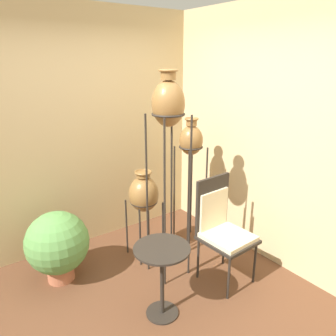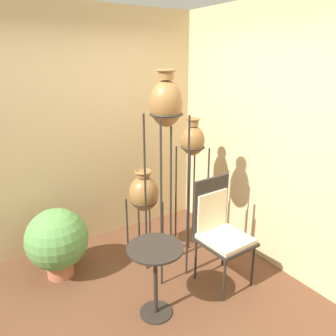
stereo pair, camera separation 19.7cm
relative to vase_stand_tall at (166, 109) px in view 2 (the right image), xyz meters
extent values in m
plane|color=brown|center=(-0.57, -0.51, -1.70)|extent=(14.00, 14.00, 0.00)
cube|color=#D1B784|center=(-0.57, 1.13, -0.35)|extent=(7.22, 0.06, 2.70)
cube|color=#D1B784|center=(1.07, -0.51, -0.35)|extent=(0.06, 7.22, 2.70)
cylinder|color=#28231E|center=(-0.15, -0.15, -0.87)|extent=(0.02, 0.02, 1.66)
cylinder|color=#28231E|center=(0.15, -0.15, -0.87)|extent=(0.02, 0.02, 1.66)
cylinder|color=#28231E|center=(-0.15, 0.15, -0.87)|extent=(0.02, 0.02, 1.66)
cylinder|color=#28231E|center=(0.15, 0.15, -0.87)|extent=(0.02, 0.02, 1.66)
torus|color=#28231E|center=(0.00, 0.00, -0.04)|extent=(0.30, 0.30, 0.02)
ellipsoid|color=olive|center=(0.00, 0.00, 0.05)|extent=(0.30, 0.30, 0.41)
cylinder|color=olive|center=(0.00, 0.00, 0.29)|extent=(0.13, 0.13, 0.08)
torus|color=olive|center=(0.00, 0.00, 0.33)|extent=(0.17, 0.17, 0.02)
cylinder|color=#28231E|center=(0.45, 0.23, -1.11)|extent=(0.02, 0.02, 1.19)
cylinder|color=#28231E|center=(0.71, 0.23, -1.11)|extent=(0.02, 0.02, 1.19)
cylinder|color=#28231E|center=(0.45, 0.50, -1.11)|extent=(0.02, 0.02, 1.19)
cylinder|color=#28231E|center=(0.71, 0.50, -1.11)|extent=(0.02, 0.02, 1.19)
torus|color=#28231E|center=(0.58, 0.36, -0.51)|extent=(0.27, 0.27, 0.02)
ellipsoid|color=olive|center=(0.58, 0.36, -0.44)|extent=(0.27, 0.27, 0.34)
cylinder|color=olive|center=(0.58, 0.36, -0.23)|extent=(0.12, 0.12, 0.07)
torus|color=olive|center=(0.58, 0.36, -0.20)|extent=(0.16, 0.16, 0.02)
cylinder|color=#28231E|center=(-0.17, 0.27, -1.37)|extent=(0.02, 0.02, 0.66)
cylinder|color=#28231E|center=(0.12, 0.27, -1.37)|extent=(0.02, 0.02, 0.66)
cylinder|color=#28231E|center=(-0.17, 0.56, -1.37)|extent=(0.02, 0.02, 0.66)
cylinder|color=#28231E|center=(0.12, 0.56, -1.37)|extent=(0.02, 0.02, 0.66)
torus|color=#28231E|center=(-0.03, 0.41, -1.04)|extent=(0.30, 0.30, 0.02)
ellipsoid|color=olive|center=(-0.03, 0.41, -0.96)|extent=(0.33, 0.33, 0.39)
cylinder|color=olive|center=(-0.03, 0.41, -0.73)|extent=(0.15, 0.15, 0.05)
torus|color=olive|center=(-0.03, 0.41, -0.71)|extent=(0.19, 0.19, 0.02)
cylinder|color=#28231E|center=(0.20, -0.66, -1.48)|extent=(0.02, 0.02, 0.44)
cylinder|color=#28231E|center=(0.58, -0.65, -1.48)|extent=(0.02, 0.02, 0.44)
cylinder|color=#28231E|center=(0.18, -0.26, -1.48)|extent=(0.02, 0.02, 0.44)
cylinder|color=#28231E|center=(0.56, -0.24, -1.48)|extent=(0.02, 0.02, 0.44)
cube|color=#28231E|center=(0.38, -0.45, -1.24)|extent=(0.47, 0.50, 0.03)
cube|color=beige|center=(0.38, -0.45, -1.21)|extent=(0.44, 0.46, 0.04)
cube|color=#28231E|center=(0.37, -0.23, -0.94)|extent=(0.43, 0.05, 0.57)
cube|color=beige|center=(0.37, -0.26, -1.00)|extent=(0.36, 0.04, 0.40)
cylinder|color=#28231E|center=(-0.40, -0.46, -1.69)|extent=(0.28, 0.28, 0.01)
cylinder|color=#28231E|center=(-0.40, -0.46, -1.37)|extent=(0.04, 0.04, 0.63)
cylinder|color=#28231E|center=(-0.40, -0.46, -1.05)|extent=(0.47, 0.47, 0.02)
cylinder|color=#B26647|center=(-0.96, 0.53, -1.61)|extent=(0.26, 0.26, 0.19)
torus|color=#B26647|center=(-0.96, 0.53, -1.51)|extent=(0.29, 0.29, 0.02)
sphere|color=#568E47|center=(-0.96, 0.53, -1.28)|extent=(0.62, 0.62, 0.62)
camera|label=1|loc=(-1.73, -2.38, 0.42)|focal=35.00mm
camera|label=2|loc=(-1.57, -2.49, 0.42)|focal=35.00mm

